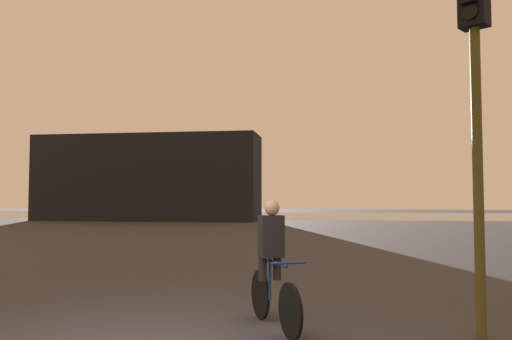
% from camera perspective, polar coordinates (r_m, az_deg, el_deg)
% --- Properties ---
extents(water_strip, '(80.00, 16.00, 0.01)m').
position_cam_1_polar(water_strip, '(43.39, 5.83, -5.20)').
color(water_strip, slate).
rests_on(water_strip, ground).
extents(distant_building, '(15.49, 4.00, 5.89)m').
position_cam_1_polar(distant_building, '(35.62, -12.23, -0.89)').
color(distant_building, black).
rests_on(distant_building, ground).
extents(traffic_light_near_right, '(0.40, 0.42, 4.62)m').
position_cam_1_polar(traffic_light_near_right, '(6.70, 23.78, 10.46)').
color(traffic_light_near_right, '#4C4719').
rests_on(traffic_light_near_right, ground).
extents(cyclist, '(0.84, 1.54, 1.62)m').
position_cam_1_polar(cyclist, '(6.51, 1.87, -10.51)').
color(cyclist, black).
rests_on(cyclist, ground).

